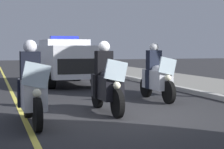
% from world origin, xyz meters
% --- Properties ---
extents(ground_plane, '(80.00, 80.00, 0.00)m').
position_xyz_m(ground_plane, '(0.00, 0.00, 0.00)').
color(ground_plane, '#28282B').
extents(lane_stripe_center, '(48.00, 0.12, 0.01)m').
position_xyz_m(lane_stripe_center, '(0.00, -2.15, 0.00)').
color(lane_stripe_center, '#E0D14C').
rests_on(lane_stripe_center, ground).
extents(police_motorcycle_lead_left, '(2.14, 0.57, 1.72)m').
position_xyz_m(police_motorcycle_lead_left, '(0.34, -2.04, 0.70)').
color(police_motorcycle_lead_left, black).
rests_on(police_motorcycle_lead_left, ground).
extents(police_motorcycle_lead_right, '(2.14, 0.57, 1.72)m').
position_xyz_m(police_motorcycle_lead_right, '(-0.50, -0.20, 0.70)').
color(police_motorcycle_lead_right, black).
rests_on(police_motorcycle_lead_right, ground).
extents(police_motorcycle_trailing, '(2.14, 0.57, 1.72)m').
position_xyz_m(police_motorcycle_trailing, '(-2.05, 1.84, 0.70)').
color(police_motorcycle_trailing, black).
rests_on(police_motorcycle_trailing, ground).
extents(police_suv, '(4.95, 2.17, 2.05)m').
position_xyz_m(police_suv, '(-7.66, 0.17, 1.07)').
color(police_suv, silver).
rests_on(police_suv, ground).
extents(cyclist_background, '(1.76, 0.33, 1.69)m').
position_xyz_m(cyclist_background, '(-12.30, 2.21, 0.84)').
color(cyclist_background, black).
rests_on(cyclist_background, ground).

